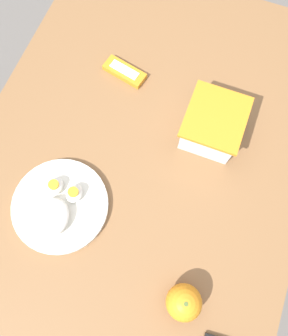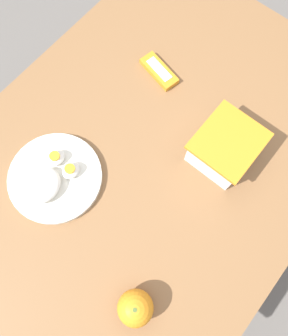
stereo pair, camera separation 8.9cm
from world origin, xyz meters
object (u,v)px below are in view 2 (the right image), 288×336
(rice_plate, at_px, (53,178))
(candy_bar, at_px, (159,71))
(orange_fruit, at_px, (135,308))
(food_container, at_px, (224,148))

(rice_plate, xyz_separation_m, candy_bar, (-0.45, 0.01, -0.01))
(rice_plate, bearing_deg, orange_fruit, 74.63)
(orange_fruit, distance_m, rice_plate, 0.40)
(orange_fruit, bearing_deg, food_container, -171.25)
(orange_fruit, relative_size, candy_bar, 0.62)
(rice_plate, bearing_deg, candy_bar, 178.97)
(food_container, height_order, rice_plate, food_container)
(food_container, bearing_deg, orange_fruit, 8.75)
(food_container, distance_m, rice_plate, 0.47)
(orange_fruit, xyz_separation_m, candy_bar, (-0.56, -0.37, -0.03))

